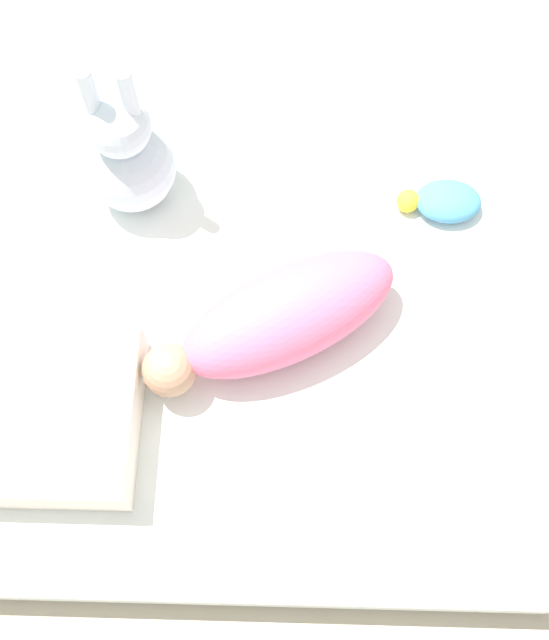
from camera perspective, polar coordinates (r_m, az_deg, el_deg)
The scene contains 6 objects.
ground_plane at distance 1.71m, azimuth -1.02°, elevation -2.34°, with size 12.00×12.00×0.00m, color #B2A893.
bed_mattress at distance 1.65m, azimuth -1.06°, elevation -1.56°, with size 1.15×1.09×0.12m.
swaddled_baby at distance 1.51m, azimuth 0.49°, elevation 0.26°, with size 0.54×0.40×0.18m.
pillow at distance 1.54m, azimuth -17.75°, elevation -6.84°, with size 0.40×0.35×0.11m.
bunny_plush at distance 1.67m, azimuth -11.14°, elevation 12.15°, with size 0.20×0.20×0.40m.
turtle_plush at distance 1.75m, azimuth 12.70°, elevation 8.83°, with size 0.19×0.11×0.06m.
Camera 1 is at (-0.05, 0.61, 1.60)m, focal length 42.00 mm.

